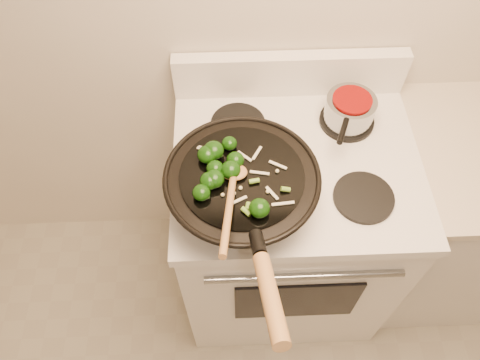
{
  "coord_description": "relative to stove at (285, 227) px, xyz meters",
  "views": [
    {
      "loc": [
        -0.23,
        0.3,
        2.1
      ],
      "look_at": [
        -0.2,
        1.02,
        1.04
      ],
      "focal_mm": 35.0,
      "sensor_mm": 36.0,
      "label": 1
    }
  ],
  "objects": [
    {
      "name": "stove",
      "position": [
        0.0,
        0.0,
        0.0
      ],
      "size": [
        0.78,
        0.67,
        1.08
      ],
      "color": "white",
      "rests_on": "ground"
    },
    {
      "name": "wok",
      "position": [
        -0.18,
        -0.16,
        0.54
      ],
      "size": [
        0.43,
        0.71,
        0.29
      ],
      "color": "black",
      "rests_on": "stove"
    },
    {
      "name": "stirfry",
      "position": [
        -0.23,
        -0.15,
        0.61
      ],
      "size": [
        0.26,
        0.26,
        0.05
      ],
      "color": "black",
      "rests_on": "wok"
    },
    {
      "name": "wooden_spoon",
      "position": [
        -0.21,
        -0.23,
        0.63
      ],
      "size": [
        0.08,
        0.33,
        0.12
      ],
      "color": "#A87542",
      "rests_on": "wok"
    },
    {
      "name": "saucepan",
      "position": [
        0.18,
        0.15,
        0.51
      ],
      "size": [
        0.16,
        0.25,
        0.1
      ],
      "color": "gray",
      "rests_on": "stove"
    }
  ]
}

